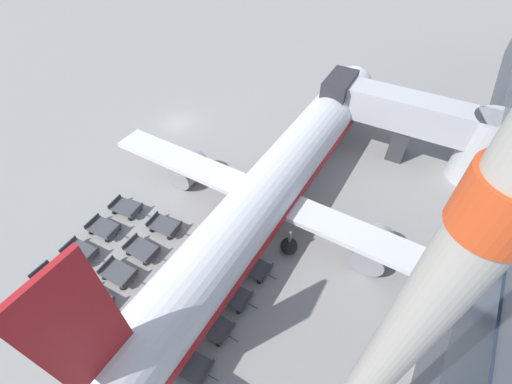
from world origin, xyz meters
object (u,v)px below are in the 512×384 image
(baggage_dolly_row_near_col_d, at_px, (191,365))
(baggage_dolly_row_far_col_a, at_px, (126,208))
(airplane, at_px, (275,184))
(baggage_dolly_row_mid_b_col_c, at_px, (186,273))
(baggage_dolly_row_mid_b_col_b, at_px, (142,250))
(baggage_dolly_row_near_col_a, at_px, (51,278))
(baggage_dolly_row_mid_a_col_d, at_px, (213,326))
(baggage_dolly_row_far_col_d, at_px, (254,267))
(baggage_dolly_row_far_col_b, at_px, (165,226))
(baggage_dolly_row_near_col_c, at_px, (140,329))
(baggage_dolly_row_mid_a_col_b, at_px, (119,273))
(baggage_dolly_row_mid_b_col_a, at_px, (104,228))
(baggage_dolly_row_near_col_b, at_px, (94,300))
(baggage_dolly_row_mid_b_col_d, at_px, (233,296))
(baggage_dolly_row_mid_a_col_c, at_px, (166,300))
(baggage_dolly_row_mid_a_col_a, at_px, (80,252))

(baggage_dolly_row_near_col_d, relative_size, baggage_dolly_row_far_col_a, 1.00)
(airplane, bearing_deg, baggage_dolly_row_mid_b_col_c, -103.72)
(baggage_dolly_row_near_col_d, distance_m, baggage_dolly_row_mid_b_col_b, 9.78)
(baggage_dolly_row_near_col_a, xyz_separation_m, baggage_dolly_row_far_col_a, (-0.57, 7.80, 0.00))
(baggage_dolly_row_mid_a_col_d, height_order, baggage_dolly_row_mid_b_col_b, same)
(baggage_dolly_row_far_col_d, bearing_deg, baggage_dolly_row_far_col_b, -175.92)
(baggage_dolly_row_near_col_c, relative_size, baggage_dolly_row_mid_a_col_b, 1.00)
(airplane, xyz_separation_m, baggage_dolly_row_far_col_d, (1.76, -5.95, -2.86))
(baggage_dolly_row_mid_a_col_b, distance_m, baggage_dolly_row_mid_b_col_b, 2.42)
(baggage_dolly_row_near_col_d, height_order, baggage_dolly_row_mid_b_col_a, same)
(baggage_dolly_row_near_col_a, relative_size, baggage_dolly_row_far_col_a, 0.98)
(baggage_dolly_row_near_col_a, xyz_separation_m, baggage_dolly_row_near_col_d, (12.47, 0.85, 0.00))
(baggage_dolly_row_near_col_a, bearing_deg, baggage_dolly_row_mid_a_col_d, 16.21)
(baggage_dolly_row_far_col_a, relative_size, baggage_dolly_row_far_col_d, 1.02)
(baggage_dolly_row_mid_b_col_b, bearing_deg, baggage_dolly_row_near_col_a, -125.24)
(baggage_dolly_row_mid_a_col_b, distance_m, baggage_dolly_row_far_col_b, 5.15)
(baggage_dolly_row_near_col_b, bearing_deg, baggage_dolly_row_mid_b_col_d, 34.34)
(baggage_dolly_row_near_col_d, relative_size, baggage_dolly_row_mid_a_col_c, 1.02)
(airplane, bearing_deg, baggage_dolly_row_near_col_b, -113.69)
(baggage_dolly_row_mid_a_col_b, bearing_deg, baggage_dolly_row_near_col_c, -25.87)
(baggage_dolly_row_far_col_d, bearing_deg, baggage_dolly_row_mid_a_col_c, -124.60)
(baggage_dolly_row_mid_a_col_a, distance_m, baggage_dolly_row_mid_a_col_d, 12.27)
(baggage_dolly_row_mid_a_col_d, relative_size, baggage_dolly_row_far_col_a, 0.98)
(baggage_dolly_row_mid_a_col_a, height_order, baggage_dolly_row_mid_b_col_b, same)
(baggage_dolly_row_mid_b_col_c, bearing_deg, airplane, 76.28)
(baggage_dolly_row_mid_a_col_a, relative_size, baggage_dolly_row_mid_a_col_b, 1.00)
(baggage_dolly_row_near_col_c, bearing_deg, baggage_dolly_row_mid_a_col_d, 34.44)
(baggage_dolly_row_mid_b_col_b, relative_size, baggage_dolly_row_far_col_d, 1.00)
(baggage_dolly_row_mid_b_col_b, bearing_deg, baggage_dolly_row_mid_a_col_b, -88.56)
(baggage_dolly_row_near_col_a, xyz_separation_m, baggage_dolly_row_mid_a_col_b, (3.86, 2.95, 0.00))
(baggage_dolly_row_near_col_c, xyz_separation_m, baggage_dolly_row_far_col_d, (3.80, 7.85, 0.00))
(baggage_dolly_row_near_col_c, height_order, baggage_dolly_row_mid_b_col_a, same)
(baggage_dolly_row_far_col_d, bearing_deg, baggage_dolly_row_mid_b_col_d, -89.95)
(baggage_dolly_row_near_col_d, xyz_separation_m, baggage_dolly_row_mid_b_col_c, (-4.41, 4.81, 0.00))
(baggage_dolly_row_mid_a_col_b, height_order, baggage_dolly_row_far_col_a, same)
(baggage_dolly_row_near_col_a, bearing_deg, baggage_dolly_row_far_col_a, 94.17)
(baggage_dolly_row_mid_b_col_c, xyz_separation_m, baggage_dolly_row_far_col_d, (3.96, 3.03, 0.00))
(airplane, relative_size, baggage_dolly_row_far_col_b, 12.36)
(baggage_dolly_row_mid_a_col_b, distance_m, baggage_dolly_row_mid_b_col_a, 4.86)
(baggage_dolly_row_near_col_a, height_order, baggage_dolly_row_far_col_a, same)
(baggage_dolly_row_mid_a_col_b, xyz_separation_m, baggage_dolly_row_mid_b_col_c, (4.20, 2.71, 0.00))
(baggage_dolly_row_mid_b_col_d, bearing_deg, baggage_dolly_row_mid_b_col_b, -175.84)
(baggage_dolly_row_mid_b_col_b, xyz_separation_m, baggage_dolly_row_far_col_a, (-4.37, 2.42, 0.00))
(baggage_dolly_row_far_col_a, bearing_deg, baggage_dolly_row_mid_b_col_c, -13.94)
(baggage_dolly_row_mid_a_col_c, xyz_separation_m, baggage_dolly_row_mid_b_col_c, (-0.21, 2.40, 0.00))
(baggage_dolly_row_mid_b_col_c, distance_m, baggage_dolly_row_far_col_a, 8.89)
(baggage_dolly_row_near_col_a, relative_size, baggage_dolly_row_mid_b_col_c, 0.99)
(baggage_dolly_row_near_col_d, xyz_separation_m, baggage_dolly_row_mid_a_col_b, (-8.61, 2.10, 0.00))
(baggage_dolly_row_near_col_b, height_order, baggage_dolly_row_mid_a_col_b, same)
(baggage_dolly_row_mid_a_col_c, distance_m, baggage_dolly_row_far_col_d, 6.61)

